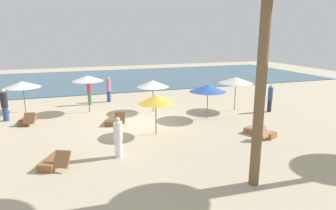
% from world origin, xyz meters
% --- Properties ---
extents(ground_plane, '(60.00, 60.00, 0.00)m').
position_xyz_m(ground_plane, '(0.00, 0.00, 0.00)').
color(ground_plane, '#BCAD8E').
extents(ocean_water, '(48.00, 16.00, 0.06)m').
position_xyz_m(ocean_water, '(0.00, 17.00, 0.03)').
color(ocean_water, '#3D6075').
rests_on(ocean_water, ground_plane).
extents(umbrella_0, '(2.01, 2.01, 2.02)m').
position_xyz_m(umbrella_0, '(1.48, 2.46, 1.81)').
color(umbrella_0, brown).
rests_on(umbrella_0, ground_plane).
extents(umbrella_1, '(1.78, 1.78, 2.01)m').
position_xyz_m(umbrella_1, '(0.38, -1.86, 1.80)').
color(umbrella_1, brown).
rests_on(umbrella_1, ground_plane).
extents(umbrella_2, '(2.14, 2.14, 2.01)m').
position_xyz_m(umbrella_2, '(4.04, -0.11, 1.81)').
color(umbrella_2, brown).
rests_on(umbrella_2, ground_plane).
extents(umbrella_3, '(2.15, 2.15, 1.97)m').
position_xyz_m(umbrella_3, '(-6.29, 5.00, 1.77)').
color(umbrella_3, olive).
rests_on(umbrella_3, ground_plane).
extents(umbrella_4, '(1.94, 1.94, 2.34)m').
position_xyz_m(umbrella_4, '(-2.41, 3.63, 2.16)').
color(umbrella_4, brown).
rests_on(umbrella_4, ground_plane).
extents(umbrella_8, '(2.15, 2.15, 2.17)m').
position_xyz_m(umbrella_8, '(6.59, 1.05, 1.98)').
color(umbrella_8, brown).
rests_on(umbrella_8, ground_plane).
extents(lounger_0, '(1.23, 1.76, 0.72)m').
position_xyz_m(lounger_0, '(5.16, -3.72, 0.18)').
color(lounger_0, olive).
rests_on(lounger_0, ground_plane).
extents(lounger_1, '(1.26, 1.76, 0.70)m').
position_xyz_m(lounger_1, '(-4.28, -4.02, 0.17)').
color(lounger_1, brown).
rests_on(lounger_1, ground_plane).
extents(lounger_2, '(1.16, 1.75, 0.73)m').
position_xyz_m(lounger_2, '(-1.31, 0.69, 0.17)').
color(lounger_2, brown).
rests_on(lounger_2, ground_plane).
extents(lounger_3, '(0.97, 1.76, 0.71)m').
position_xyz_m(lounger_3, '(-5.87, 2.28, 0.18)').
color(lounger_3, brown).
rests_on(lounger_3, ground_plane).
extents(person_0, '(0.37, 0.37, 1.83)m').
position_xyz_m(person_0, '(-0.83, 6.17, 0.93)').
color(person_0, '#2D4C8C').
rests_on(person_0, ground_plane).
extents(person_1, '(0.37, 0.37, 1.85)m').
position_xyz_m(person_1, '(-2.22, 5.71, 0.95)').
color(person_1, '#338C59').
rests_on(person_1, ground_plane).
extents(person_2, '(0.51, 0.51, 1.69)m').
position_xyz_m(person_2, '(-1.85, -4.04, 0.84)').
color(person_2, white).
rests_on(person_2, ground_plane).
extents(person_3, '(0.41, 0.41, 1.77)m').
position_xyz_m(person_3, '(8.50, -0.00, 0.90)').
color(person_3, '#26262D').
rests_on(person_3, ground_plane).
extents(person_4, '(0.49, 0.49, 1.86)m').
position_xyz_m(person_4, '(-7.10, 3.17, 0.94)').
color(person_4, '#2D4C8C').
rests_on(person_4, ground_plane).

